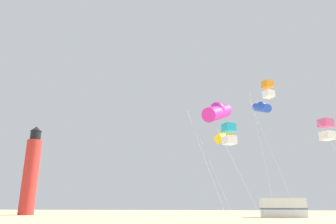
{
  "coord_description": "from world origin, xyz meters",
  "views": [
    {
      "loc": [
        3.03,
        -6.42,
        1.93
      ],
      "look_at": [
        1.05,
        8.61,
        6.5
      ],
      "focal_mm": 32.72,
      "sensor_mm": 36.0,
      "label": 1
    }
  ],
  "objects_px": {
    "kite_box_cyan": "(229,134)",
    "kite_box_rainbow": "(327,130)",
    "lighthouse_distant": "(31,172)",
    "kite_box_orange": "(268,90)",
    "rv_van_white": "(283,208)",
    "kite_tube_magenta": "(217,112)",
    "kite_tube_blue": "(261,107)",
    "kite_tube_gold": "(224,136)"
  },
  "relations": [
    {
      "from": "kite_box_cyan",
      "to": "kite_box_rainbow",
      "type": "height_order",
      "value": "kite_box_rainbow"
    },
    {
      "from": "kite_box_cyan",
      "to": "lighthouse_distant",
      "type": "bearing_deg",
      "value": 131.95
    },
    {
      "from": "kite_box_orange",
      "to": "rv_van_white",
      "type": "xyz_separation_m",
      "value": [
        6.79,
        30.39,
        -7.86
      ]
    },
    {
      "from": "kite_tube_magenta",
      "to": "lighthouse_distant",
      "type": "relative_size",
      "value": 0.42
    },
    {
      "from": "kite_tube_magenta",
      "to": "kite_box_rainbow",
      "type": "distance_m",
      "value": 6.35
    },
    {
      "from": "rv_van_white",
      "to": "kite_box_rainbow",
      "type": "bearing_deg",
      "value": -100.97
    },
    {
      "from": "kite_tube_blue",
      "to": "kite_box_cyan",
      "type": "distance_m",
      "value": 10.17
    },
    {
      "from": "kite_tube_blue",
      "to": "kite_box_cyan",
      "type": "height_order",
      "value": "kite_tube_blue"
    },
    {
      "from": "kite_tube_magenta",
      "to": "rv_van_white",
      "type": "distance_m",
      "value": 37.31
    },
    {
      "from": "kite_tube_blue",
      "to": "rv_van_white",
      "type": "xyz_separation_m",
      "value": [
        6.34,
        24.97,
        -8.31
      ]
    },
    {
      "from": "kite_tube_gold",
      "to": "kite_box_cyan",
      "type": "height_order",
      "value": "kite_tube_gold"
    },
    {
      "from": "rv_van_white",
      "to": "kite_tube_gold",
      "type": "bearing_deg",
      "value": -113.1
    },
    {
      "from": "kite_tube_magenta",
      "to": "kite_box_rainbow",
      "type": "xyz_separation_m",
      "value": [
        5.86,
        2.38,
        -0.52
      ]
    },
    {
      "from": "rv_van_white",
      "to": "lighthouse_distant",
      "type": "bearing_deg",
      "value": 170.06
    },
    {
      "from": "kite_tube_gold",
      "to": "lighthouse_distant",
      "type": "relative_size",
      "value": 0.46
    },
    {
      "from": "kite_tube_magenta",
      "to": "rv_van_white",
      "type": "height_order",
      "value": "kite_tube_magenta"
    },
    {
      "from": "kite_tube_gold",
      "to": "kite_tube_magenta",
      "type": "relative_size",
      "value": 1.1
    },
    {
      "from": "kite_tube_blue",
      "to": "kite_box_cyan",
      "type": "bearing_deg",
      "value": -111.45
    },
    {
      "from": "kite_box_cyan",
      "to": "kite_box_rainbow",
      "type": "distance_m",
      "value": 5.24
    },
    {
      "from": "kite_tube_magenta",
      "to": "kite_tube_blue",
      "type": "bearing_deg",
      "value": 68.99
    },
    {
      "from": "kite_box_cyan",
      "to": "kite_tube_magenta",
      "type": "bearing_deg",
      "value": -108.93
    },
    {
      "from": "kite_box_cyan",
      "to": "rv_van_white",
      "type": "bearing_deg",
      "value": 73.85
    },
    {
      "from": "kite_tube_gold",
      "to": "kite_tube_magenta",
      "type": "distance_m",
      "value": 9.03
    },
    {
      "from": "kite_box_rainbow",
      "to": "kite_box_orange",
      "type": "bearing_deg",
      "value": 129.78
    },
    {
      "from": "lighthouse_distant",
      "to": "rv_van_white",
      "type": "distance_m",
      "value": 45.49
    },
    {
      "from": "kite_tube_gold",
      "to": "kite_box_cyan",
      "type": "distance_m",
      "value": 7.23
    },
    {
      "from": "kite_box_cyan",
      "to": "rv_van_white",
      "type": "height_order",
      "value": "kite_box_cyan"
    },
    {
      "from": "kite_tube_magenta",
      "to": "kite_box_orange",
      "type": "xyz_separation_m",
      "value": [
        3.59,
        5.11,
        2.94
      ]
    },
    {
      "from": "kite_box_rainbow",
      "to": "rv_van_white",
      "type": "xyz_separation_m",
      "value": [
        4.52,
        33.12,
        -4.4
      ]
    },
    {
      "from": "kite_tube_magenta",
      "to": "kite_box_orange",
      "type": "relative_size",
      "value": 0.71
    },
    {
      "from": "kite_tube_gold",
      "to": "kite_box_rainbow",
      "type": "distance_m",
      "value": 8.41
    },
    {
      "from": "kite_tube_blue",
      "to": "kite_box_cyan",
      "type": "xyz_separation_m",
      "value": [
        -3.4,
        -8.66,
        -4.12
      ]
    },
    {
      "from": "kite_tube_gold",
      "to": "lighthouse_distant",
      "type": "bearing_deg",
      "value": 137.81
    },
    {
      "from": "kite_box_rainbow",
      "to": "kite_box_orange",
      "type": "xyz_separation_m",
      "value": [
        -2.27,
        2.73,
        3.46
      ]
    },
    {
      "from": "kite_tube_blue",
      "to": "rv_van_white",
      "type": "bearing_deg",
      "value": 75.76
    },
    {
      "from": "kite_box_cyan",
      "to": "kite_box_orange",
      "type": "xyz_separation_m",
      "value": [
        2.95,
        3.24,
        3.67
      ]
    },
    {
      "from": "kite_tube_blue",
      "to": "lighthouse_distant",
      "type": "height_order",
      "value": "lighthouse_distant"
    },
    {
      "from": "kite_tube_gold",
      "to": "kite_tube_magenta",
      "type": "height_order",
      "value": "kite_tube_gold"
    },
    {
      "from": "rv_van_white",
      "to": "kite_box_orange",
      "type": "bearing_deg",
      "value": -105.79
    },
    {
      "from": "kite_tube_magenta",
      "to": "rv_van_white",
      "type": "relative_size",
      "value": 1.07
    },
    {
      "from": "kite_tube_blue",
      "to": "kite_box_orange",
      "type": "distance_m",
      "value": 5.46
    },
    {
      "from": "kite_tube_magenta",
      "to": "kite_box_orange",
      "type": "bearing_deg",
      "value": 54.91
    }
  ]
}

